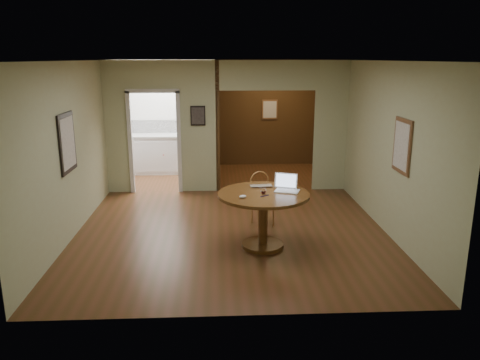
{
  "coord_description": "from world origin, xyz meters",
  "views": [
    {
      "loc": [
        -0.21,
        -7.08,
        2.75
      ],
      "look_at": [
        0.13,
        -0.2,
        0.94
      ],
      "focal_mm": 35.0,
      "sensor_mm": 36.0,
      "label": 1
    }
  ],
  "objects_px": {
    "dining_table": "(263,207)",
    "closed_laptop": "(262,187)",
    "chair": "(261,195)",
    "open_laptop": "(287,186)"
  },
  "relations": [
    {
      "from": "chair",
      "to": "open_laptop",
      "type": "xyz_separation_m",
      "value": [
        0.29,
        -0.88,
        0.4
      ]
    },
    {
      "from": "chair",
      "to": "closed_laptop",
      "type": "relative_size",
      "value": 2.69
    },
    {
      "from": "dining_table",
      "to": "chair",
      "type": "bearing_deg",
      "value": 86.14
    },
    {
      "from": "dining_table",
      "to": "chair",
      "type": "distance_m",
      "value": 1.02
    },
    {
      "from": "open_laptop",
      "to": "dining_table",
      "type": "bearing_deg",
      "value": -139.64
    },
    {
      "from": "dining_table",
      "to": "closed_laptop",
      "type": "bearing_deg",
      "value": 90.35
    },
    {
      "from": "dining_table",
      "to": "open_laptop",
      "type": "relative_size",
      "value": 3.3
    },
    {
      "from": "chair",
      "to": "closed_laptop",
      "type": "height_order",
      "value": "chair"
    },
    {
      "from": "dining_table",
      "to": "closed_laptop",
      "type": "xyz_separation_m",
      "value": [
        -0.0,
        0.29,
        0.23
      ]
    },
    {
      "from": "open_laptop",
      "to": "closed_laptop",
      "type": "relative_size",
      "value": 1.21
    }
  ]
}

